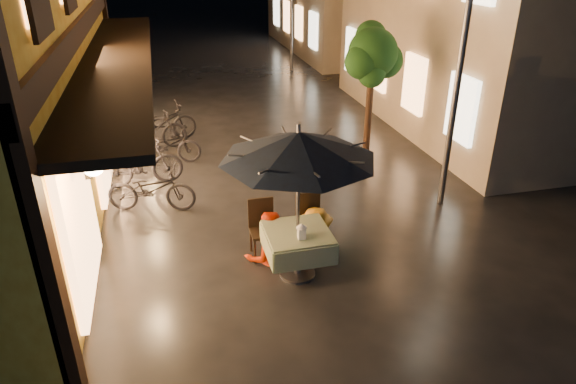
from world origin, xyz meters
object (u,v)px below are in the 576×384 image
object	(u,v)px
person_yellow	(316,210)
person_orange	(267,214)
cafe_table	(298,242)
patio_umbrella	(299,146)
streetlamp_near	(462,54)
table_lantern	(302,230)
bicycle_0	(151,189)

from	to	relation	value
person_yellow	person_orange	bearing A→B (deg)	17.46
cafe_table	patio_umbrella	bearing A→B (deg)	0.00
patio_umbrella	person_orange	size ratio (longest dim) A/B	1.50
streetlamp_near	person_yellow	bearing A→B (deg)	-159.62
table_lantern	person_yellow	bearing A→B (deg)	59.97
cafe_table	person_yellow	world-z (taller)	person_yellow
patio_umbrella	person_orange	xyz separation A→B (m)	(-0.34, 0.57, -1.33)
cafe_table	person_orange	distance (m)	0.70
cafe_table	person_yellow	bearing A→B (deg)	51.96
person_orange	patio_umbrella	bearing A→B (deg)	115.35
cafe_table	person_orange	world-z (taller)	person_orange
bicycle_0	person_orange	bearing A→B (deg)	-125.86
patio_umbrella	table_lantern	distance (m)	1.25
patio_umbrella	bicycle_0	distance (m)	3.89
streetlamp_near	cafe_table	world-z (taller)	streetlamp_near
patio_umbrella	bicycle_0	xyz separation A→B (m)	(-2.15, 2.76, -1.70)
cafe_table	person_orange	size ratio (longest dim) A/B	0.60
table_lantern	person_yellow	distance (m)	0.95
table_lantern	person_orange	size ratio (longest dim) A/B	0.15
person_yellow	cafe_table	bearing A→B (deg)	67.15
patio_umbrella	cafe_table	bearing A→B (deg)	180.00
person_yellow	bicycle_0	xyz separation A→B (m)	(-2.62, 2.16, -0.32)
person_orange	cafe_table	bearing A→B (deg)	115.35
person_yellow	bicycle_0	distance (m)	3.41
cafe_table	bicycle_0	xyz separation A→B (m)	(-2.15, 2.76, -0.14)
table_lantern	bicycle_0	xyz separation A→B (m)	(-2.15, 2.97, -0.47)
cafe_table	patio_umbrella	distance (m)	1.56
cafe_table	patio_umbrella	world-z (taller)	patio_umbrella
cafe_table	bicycle_0	bearing A→B (deg)	127.94
patio_umbrella	bicycle_0	size ratio (longest dim) A/B	1.46
patio_umbrella	bicycle_0	bearing A→B (deg)	127.94
patio_umbrella	person_yellow	world-z (taller)	patio_umbrella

